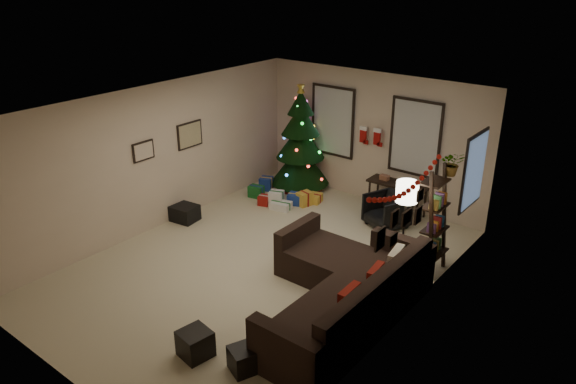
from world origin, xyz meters
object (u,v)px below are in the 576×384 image
Objects in this scene: christmas_tree at (300,145)px; desk at (398,187)px; desk_chair at (387,211)px; sofa at (345,293)px; bookshelf at (436,223)px.

christmas_tree is 2.37m from desk.
christmas_tree is at bearing -170.85° from desk_chair.
desk_chair is (-0.87, 2.81, 0.01)m from sofa.
desk is at bearing 132.92° from bookshelf.
bookshelf is (1.51, -1.63, 0.30)m from desk.
christmas_tree is 1.99× the size of desk.
bookshelf is (1.38, -0.98, 0.54)m from desk_chair.
bookshelf reaches higher than desk_chair.
christmas_tree is 2.61m from desk_chair.
desk is 0.71m from desk_chair.
bookshelf reaches higher than sofa.
sofa is at bearing -73.73° from desk.
christmas_tree is at bearing -177.56° from desk.
bookshelf is at bearing 74.60° from sofa.
christmas_tree is 3.68× the size of desk_chair.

